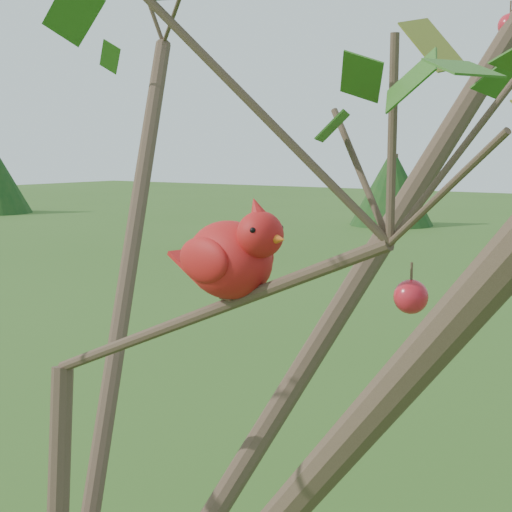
# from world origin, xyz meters

# --- Properties ---
(crabapple_tree) EXTENTS (2.35, 2.05, 2.95)m
(crabapple_tree) POSITION_xyz_m (0.03, -0.02, 2.12)
(crabapple_tree) COLOR #3E2E21
(crabapple_tree) RESTS_ON ground
(cardinal) EXTENTS (0.21, 0.12, 0.15)m
(cardinal) POSITION_xyz_m (0.32, 0.07, 2.17)
(cardinal) COLOR red
(cardinal) RESTS_ON ground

